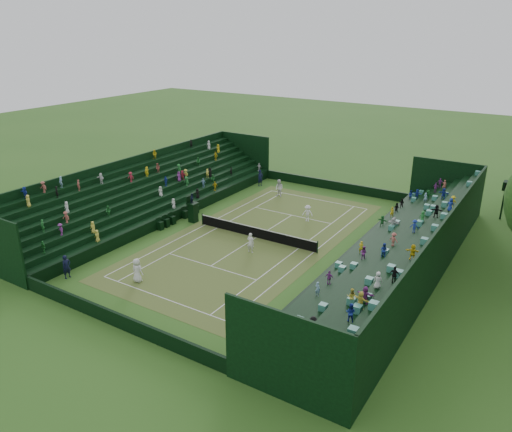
{
  "coord_description": "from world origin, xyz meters",
  "views": [
    {
      "loc": [
        20.98,
        -33.12,
        16.98
      ],
      "look_at": [
        0.0,
        0.0,
        2.0
      ],
      "focal_mm": 35.0,
      "sensor_mm": 36.0,
      "label": 1
    }
  ],
  "objects_px": {
    "umpire_chair": "(193,210)",
    "tennis_net": "(256,232)",
    "player_near_east": "(251,243)",
    "player_far_east": "(308,213)",
    "player_near_west": "(137,270)",
    "player_far_west": "(279,188)"
  },
  "relations": [
    {
      "from": "player_near_east",
      "to": "player_far_west",
      "type": "xyz_separation_m",
      "value": [
        -5.02,
        13.34,
        0.08
      ]
    },
    {
      "from": "tennis_net",
      "to": "player_near_west",
      "type": "height_order",
      "value": "player_near_west"
    },
    {
      "from": "player_near_east",
      "to": "player_far_west",
      "type": "height_order",
      "value": "player_far_west"
    },
    {
      "from": "player_far_east",
      "to": "player_near_east",
      "type": "bearing_deg",
      "value": -107.56
    },
    {
      "from": "tennis_net",
      "to": "player_far_east",
      "type": "height_order",
      "value": "player_far_east"
    },
    {
      "from": "player_near_west",
      "to": "player_far_east",
      "type": "xyz_separation_m",
      "value": [
        4.83,
        16.94,
        -0.1
      ]
    },
    {
      "from": "umpire_chair",
      "to": "tennis_net",
      "type": "bearing_deg",
      "value": -0.57
    },
    {
      "from": "tennis_net",
      "to": "player_far_west",
      "type": "bearing_deg",
      "value": 109.79
    },
    {
      "from": "tennis_net",
      "to": "player_near_west",
      "type": "relative_size",
      "value": 6.55
    },
    {
      "from": "tennis_net",
      "to": "umpire_chair",
      "type": "xyz_separation_m",
      "value": [
        -6.93,
        0.07,
        0.65
      ]
    },
    {
      "from": "player_near_east",
      "to": "player_far_west",
      "type": "distance_m",
      "value": 14.25
    },
    {
      "from": "tennis_net",
      "to": "player_near_east",
      "type": "xyz_separation_m",
      "value": [
        1.19,
        -2.7,
        0.31
      ]
    },
    {
      "from": "umpire_chair",
      "to": "player_far_west",
      "type": "bearing_deg",
      "value": 73.66
    },
    {
      "from": "player_near_west",
      "to": "player_near_east",
      "type": "height_order",
      "value": "player_near_west"
    },
    {
      "from": "tennis_net",
      "to": "player_near_east",
      "type": "distance_m",
      "value": 2.96
    },
    {
      "from": "player_far_east",
      "to": "tennis_net",
      "type": "bearing_deg",
      "value": -120.89
    },
    {
      "from": "player_far_west",
      "to": "player_far_east",
      "type": "xyz_separation_m",
      "value": [
        5.77,
        -4.78,
        -0.14
      ]
    },
    {
      "from": "player_near_west",
      "to": "player_far_west",
      "type": "xyz_separation_m",
      "value": [
        -0.94,
        21.72,
        0.04
      ]
    },
    {
      "from": "tennis_net",
      "to": "player_near_east",
      "type": "relative_size",
      "value": 6.94
    },
    {
      "from": "umpire_chair",
      "to": "player_near_west",
      "type": "relative_size",
      "value": 1.54
    },
    {
      "from": "umpire_chair",
      "to": "player_near_east",
      "type": "xyz_separation_m",
      "value": [
        8.12,
        -2.77,
        -0.33
      ]
    },
    {
      "from": "player_near_east",
      "to": "player_far_west",
      "type": "relative_size",
      "value": 0.91
    }
  ]
}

